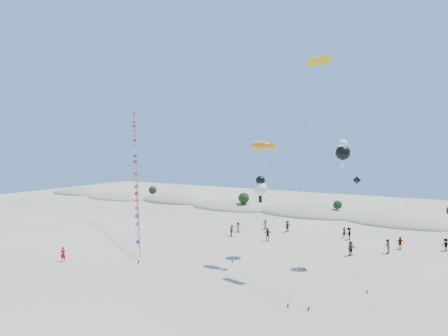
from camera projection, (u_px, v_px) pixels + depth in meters
ground at (140, 298)px, 31.43m from camera, size 160.00×160.00×0.00m
dune_ridge at (310, 214)px, 70.06m from camera, size 145.30×11.49×5.57m
kite_train at (136, 166)px, 53.72m from camera, size 18.55×18.92×19.28m
fish_kite at (263, 146)px, 40.07m from camera, size 9.43×9.67×13.34m
cartoon_kite_low at (260, 187)px, 43.15m from camera, size 2.41×4.81×9.37m
cartoon_kite_high at (343, 151)px, 39.47m from camera, size 3.95×4.52×13.48m
parafoil_kite at (319, 64)px, 36.58m from camera, size 2.43×9.90×21.57m
dark_kite at (359, 206)px, 41.96m from camera, size 4.06×14.39×9.09m
flyer_foreground at (63, 254)px, 41.38m from camera, size 0.70×0.62×1.61m
beachgoers at (322, 236)px, 49.98m from camera, size 27.61×9.85×1.79m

